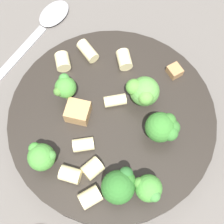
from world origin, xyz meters
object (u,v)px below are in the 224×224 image
(chicken_chunk_0, at_px, (175,71))
(broccoli_floret_2, at_px, (163,127))
(broccoli_floret_4, at_px, (42,157))
(rigatoni_4, at_px, (70,175))
(broccoli_floret_0, at_px, (119,186))
(rigatoni_3, at_px, (90,197))
(rigatoni_5, at_px, (88,51))
(rigatoni_1, at_px, (124,60))
(rigatoni_6, at_px, (93,168))
(broccoli_floret_1, at_px, (148,189))
(pasta_bowl, at_px, (112,120))
(rigatoni_7, at_px, (115,100))
(broccoli_floret_5, at_px, (143,91))
(broccoli_floret_3, at_px, (65,87))
(rigatoni_2, at_px, (60,64))
(spoon, at_px, (45,24))
(rigatoni_0, at_px, (83,145))
(chicken_chunk_1, at_px, (78,112))

(chicken_chunk_0, bearing_deg, broccoli_floret_2, 122.83)
(broccoli_floret_4, height_order, rigatoni_4, broccoli_floret_4)
(broccoli_floret_0, xyz_separation_m, rigatoni_3, (0.01, 0.03, -0.02))
(broccoli_floret_0, distance_m, rigatoni_5, 0.18)
(rigatoni_1, xyz_separation_m, rigatoni_6, (-0.08, 0.12, 0.00))
(broccoli_floret_1, bearing_deg, pasta_bowl, -19.56)
(broccoli_floret_2, distance_m, rigatoni_1, 0.11)
(rigatoni_5, xyz_separation_m, rigatoni_7, (-0.07, 0.02, -0.00))
(broccoli_floret_5, bearing_deg, rigatoni_7, 54.48)
(rigatoni_1, relative_size, rigatoni_7, 0.89)
(broccoli_floret_3, height_order, rigatoni_2, broccoli_floret_3)
(chicken_chunk_0, bearing_deg, rigatoni_4, 94.94)
(broccoli_floret_0, height_order, rigatoni_4, broccoli_floret_0)
(spoon, bearing_deg, rigatoni_0, 157.13)
(rigatoni_0, relative_size, chicken_chunk_0, 1.42)
(broccoli_floret_5, bearing_deg, broccoli_floret_0, 123.56)
(pasta_bowl, bearing_deg, rigatoni_0, 98.53)
(rigatoni_0, distance_m, rigatoni_5, 0.12)
(broccoli_floret_5, bearing_deg, broccoli_floret_3, 44.84)
(rigatoni_5, bearing_deg, broccoli_floret_0, 150.84)
(chicken_chunk_0, height_order, chicken_chunk_1, chicken_chunk_1)
(broccoli_floret_1, height_order, chicken_chunk_0, broccoli_floret_1)
(rigatoni_0, distance_m, rigatoni_3, 0.06)
(rigatoni_6, bearing_deg, rigatoni_1, -56.44)
(broccoli_floret_3, xyz_separation_m, chicken_chunk_0, (-0.06, -0.12, -0.02))
(pasta_bowl, relative_size, broccoli_floret_4, 6.47)
(rigatoni_1, distance_m, rigatoni_2, 0.08)
(rigatoni_7, xyz_separation_m, chicken_chunk_1, (0.02, 0.04, 0.00))
(broccoli_floret_5, relative_size, rigatoni_3, 1.82)
(broccoli_floret_4, height_order, rigatoni_2, broccoli_floret_4)
(broccoli_floret_0, height_order, rigatoni_3, broccoli_floret_0)
(broccoli_floret_3, height_order, rigatoni_4, broccoli_floret_3)
(broccoli_floret_1, relative_size, rigatoni_7, 1.46)
(broccoli_floret_0, height_order, broccoli_floret_4, broccoli_floret_0)
(rigatoni_2, height_order, chicken_chunk_0, rigatoni_2)
(broccoli_floret_3, xyz_separation_m, spoon, (0.13, -0.06, -0.06))
(broccoli_floret_0, bearing_deg, rigatoni_2, -16.24)
(broccoli_floret_4, bearing_deg, broccoli_floret_5, -96.66)
(rigatoni_5, bearing_deg, chicken_chunk_0, -146.03)
(rigatoni_2, height_order, spoon, rigatoni_2)
(pasta_bowl, xyz_separation_m, chicken_chunk_0, (-0.01, -0.10, 0.02))
(chicken_chunk_1, bearing_deg, broccoli_floret_1, 178.48)
(rigatoni_2, bearing_deg, rigatoni_5, -101.79)
(broccoli_floret_0, xyz_separation_m, chicken_chunk_1, (0.10, -0.02, -0.02))
(rigatoni_4, height_order, spoon, rigatoni_4)
(rigatoni_7, bearing_deg, broccoli_floret_3, 39.49)
(broccoli_floret_3, height_order, rigatoni_0, broccoli_floret_3)
(rigatoni_5, distance_m, chicken_chunk_1, 0.09)
(rigatoni_3, bearing_deg, chicken_chunk_1, -31.80)
(broccoli_floret_3, bearing_deg, rigatoni_1, -97.46)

